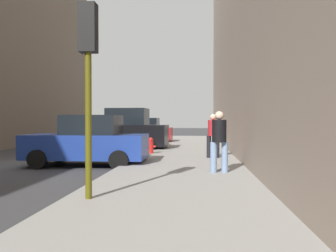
% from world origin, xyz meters
% --- Properties ---
extents(ground_plane, '(120.00, 120.00, 0.00)m').
position_xyz_m(ground_plane, '(0.00, 0.00, 0.00)').
color(ground_plane, '#38383A').
extents(sidewalk, '(4.00, 40.00, 0.15)m').
position_xyz_m(sidewalk, '(6.00, 0.00, 0.07)').
color(sidewalk, gray).
rests_on(sidewalk, ground_plane).
extents(parked_blue_sedan, '(4.22, 2.10, 1.79)m').
position_xyz_m(parked_blue_sedan, '(2.65, -0.07, 0.85)').
color(parked_blue_sedan, navy).
rests_on(parked_blue_sedan, ground_plane).
extents(parked_black_suv, '(4.66, 2.18, 2.25)m').
position_xyz_m(parked_black_suv, '(2.65, 5.84, 1.03)').
color(parked_black_suv, black).
rests_on(parked_black_suv, ground_plane).
extents(parked_red_hatchback, '(4.23, 2.12, 1.79)m').
position_xyz_m(parked_red_hatchback, '(2.65, 11.55, 0.85)').
color(parked_red_hatchback, '#B2191E').
rests_on(parked_red_hatchback, ground_plane).
extents(fire_hydrant, '(0.42, 0.22, 0.70)m').
position_xyz_m(fire_hydrant, '(4.45, 3.01, 0.50)').
color(fire_hydrant, red).
rests_on(fire_hydrant, sidewalk).
extents(traffic_light, '(0.32, 0.32, 3.60)m').
position_xyz_m(traffic_light, '(4.50, -5.44, 2.76)').
color(traffic_light, '#514C0F').
rests_on(traffic_light, sidewalk).
extents(pedestrian_in_red_jacket, '(0.51, 0.42, 1.71)m').
position_xyz_m(pedestrian_in_red_jacket, '(7.11, 1.54, 1.10)').
color(pedestrian_in_red_jacket, black).
rests_on(pedestrian_in_red_jacket, sidewalk).
extents(pedestrian_in_jeans, '(0.52, 0.47, 1.71)m').
position_xyz_m(pedestrian_in_jeans, '(7.11, -2.14, 1.10)').
color(pedestrian_in_jeans, '#728CB2').
rests_on(pedestrian_in_jeans, sidewalk).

